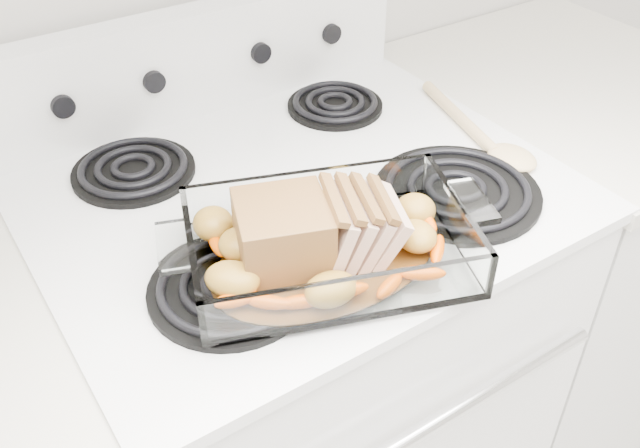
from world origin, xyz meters
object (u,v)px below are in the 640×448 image
baking_dish (329,250)px  pork_roast (309,238)px  electric_range (297,378)px  counter_right (538,259)px

baking_dish → pork_roast: size_ratio=1.68×
electric_range → pork_roast: bearing=-115.5°
electric_range → counter_right: electric_range is taller
electric_range → pork_roast: electric_range is taller
electric_range → pork_roast: size_ratio=5.29×
counter_right → pork_roast: (-0.76, -0.19, 0.53)m
counter_right → baking_dish: size_ratio=2.63×
electric_range → baking_dish: (-0.06, -0.19, 0.48)m
counter_right → pork_roast: size_ratio=4.41×
pork_roast → baking_dish: bearing=-7.5°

